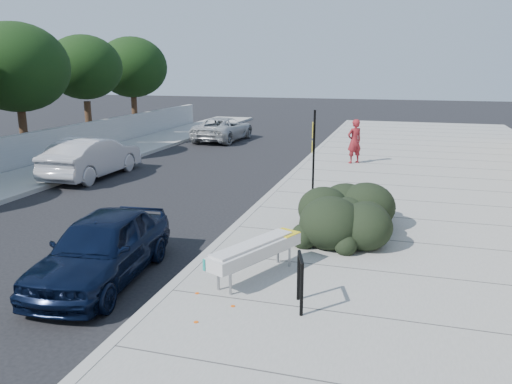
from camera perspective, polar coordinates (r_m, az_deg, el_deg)
ground at (r=11.42m, az=-5.61°, el=-7.61°), size 120.00×120.00×0.00m
sidewalk_near at (r=15.48m, az=21.49°, el=-2.41°), size 11.20×50.00×0.15m
sidewalk_far at (r=20.49m, az=-25.55°, el=1.05°), size 3.00×50.00×0.15m
curb_near at (r=15.91m, az=1.04°, el=-0.94°), size 0.22×50.00×0.17m
curb_far at (r=19.53m, az=-22.25°, el=0.83°), size 0.22×50.00×0.17m
tree_far_d at (r=25.05m, az=-25.70°, el=12.69°), size 4.60×4.60×6.16m
tree_far_e at (r=28.99m, az=-19.03°, el=13.29°), size 4.00×4.00×5.90m
tree_far_f at (r=33.23m, az=-13.99°, el=13.65°), size 4.40×4.40×6.07m
bench at (r=9.85m, az=-0.02°, el=-6.73°), size 1.43×2.32×0.71m
bike_rack at (r=8.70m, az=5.08°, el=-9.60°), size 0.23×0.63×0.95m
sign_post at (r=15.24m, az=6.56°, el=4.68°), size 0.13×0.32×2.83m
hedge at (r=12.85m, az=10.32°, el=-1.47°), size 2.61×3.88×1.33m
sedan_navy at (r=10.52m, az=-17.19°, el=-6.09°), size 2.03×4.22×1.39m
wagon_silver at (r=20.55m, az=-18.18°, el=3.79°), size 1.67×4.77×1.57m
suv_silver at (r=29.54m, az=-3.75°, el=7.21°), size 2.57×5.07×1.37m
pedestrian at (r=22.01m, az=11.18°, el=5.70°), size 0.82×0.80×1.90m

